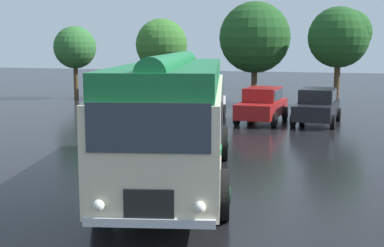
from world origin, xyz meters
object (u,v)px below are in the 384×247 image
car_near_left (201,102)px  car_mid_left (262,105)px  car_mid_right (317,106)px  vintage_bus (175,113)px

car_near_left → car_mid_left: bearing=-1.8°
car_near_left → car_mid_left: 3.10m
car_mid_left → car_mid_right: size_ratio=1.00×
car_near_left → vintage_bus: bearing=-76.4°
car_mid_right → vintage_bus: bearing=-102.5°
car_mid_left → car_near_left: bearing=178.2°
car_near_left → car_mid_right: same height
vintage_bus → car_mid_right: size_ratio=2.43×
car_mid_left → car_mid_right: same height
vintage_bus → car_mid_left: 12.04m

